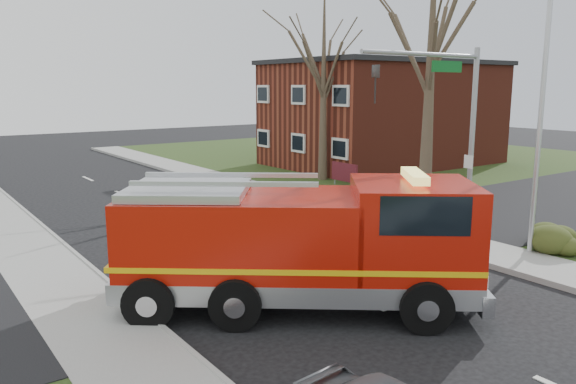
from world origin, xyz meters
TOP-DOWN VIEW (x-y plane):
  - ground at (0.00, 0.00)m, footprint 120.00×120.00m
  - sidewalk_right at (6.20, 0.00)m, footprint 2.40×80.00m
  - sidewalk_left at (-6.20, 0.00)m, footprint 2.40×80.00m
  - brick_building at (19.00, 18.00)m, footprint 15.40×10.40m
  - health_center_sign at (10.50, 12.50)m, footprint 0.12×2.00m
  - hedge_corner at (9.00, -1.00)m, footprint 2.80×2.00m
  - bare_tree_near at (9.50, 6.00)m, footprint 6.00×6.00m
  - bare_tree_far at (11.00, 15.00)m, footprint 5.25×5.25m
  - traffic_signal_mast at (5.21, 1.50)m, footprint 5.29×0.18m
  - streetlight_pole at (7.14, -0.50)m, footprint 1.48×0.16m
  - fire_engine at (-1.52, 0.47)m, footprint 8.66×7.66m

SIDE VIEW (x-z plane):
  - ground at x=0.00m, z-range 0.00..0.00m
  - sidewalk_right at x=6.20m, z-range 0.00..0.15m
  - sidewalk_left at x=-6.20m, z-range 0.00..0.15m
  - hedge_corner at x=9.00m, z-range 0.13..1.03m
  - health_center_sign at x=10.50m, z-range 0.18..1.58m
  - fire_engine at x=-1.52m, z-range -0.17..3.34m
  - brick_building at x=19.00m, z-range 0.03..7.28m
  - streetlight_pole at x=7.14m, z-range 0.35..8.75m
  - traffic_signal_mast at x=5.21m, z-range 1.31..8.11m
  - bare_tree_far at x=11.00m, z-range 1.24..11.74m
  - bare_tree_near at x=9.50m, z-range 1.41..13.41m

